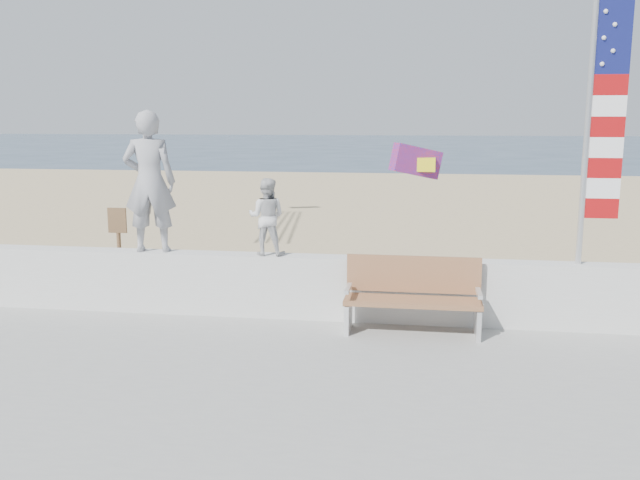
# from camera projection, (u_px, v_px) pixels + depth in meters

# --- Properties ---
(ground) EXTENTS (220.00, 220.00, 0.00)m
(ground) POSITION_uv_depth(u_px,v_px,m) (280.00, 381.00, 7.84)
(ground) COLOR #293D53
(ground) RESTS_ON ground
(sand) EXTENTS (90.00, 40.00, 0.08)m
(sand) POSITION_uv_depth(u_px,v_px,m) (355.00, 240.00, 16.59)
(sand) COLOR tan
(sand) RESTS_ON ground
(seawall) EXTENTS (30.00, 0.35, 0.90)m
(seawall) POSITION_uv_depth(u_px,v_px,m) (308.00, 287.00, 9.67)
(seawall) COLOR silver
(seawall) RESTS_ON boardwalk
(adult) EXTENTS (0.82, 0.62, 2.04)m
(adult) POSITION_uv_depth(u_px,v_px,m) (150.00, 182.00, 9.75)
(adult) COLOR #97979C
(adult) RESTS_ON seawall
(child) EXTENTS (0.54, 0.42, 1.10)m
(child) POSITION_uv_depth(u_px,v_px,m) (267.00, 217.00, 9.58)
(child) COLOR silver
(child) RESTS_ON seawall
(bench) EXTENTS (1.80, 0.57, 1.00)m
(bench) POSITION_uv_depth(u_px,v_px,m) (413.00, 295.00, 9.00)
(bench) COLOR #936240
(bench) RESTS_ON boardwalk
(flag) EXTENTS (0.50, 0.08, 3.50)m
(flag) POSITION_uv_depth(u_px,v_px,m) (598.00, 119.00, 8.70)
(flag) COLOR silver
(flag) RESTS_ON seawall
(parafoil_kite) EXTENTS (0.85, 0.61, 0.59)m
(parafoil_kite) POSITION_uv_depth(u_px,v_px,m) (417.00, 162.00, 10.59)
(parafoil_kite) COLOR red
(parafoil_kite) RESTS_ON ground
(sign) EXTENTS (0.32, 0.07, 1.46)m
(sign) POSITION_uv_depth(u_px,v_px,m) (119.00, 243.00, 11.31)
(sign) COLOR brown
(sign) RESTS_ON sand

